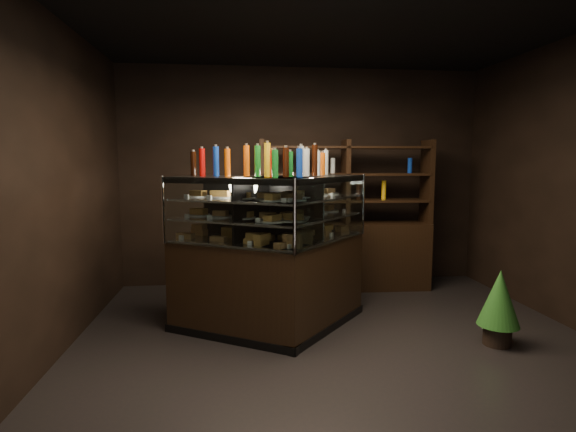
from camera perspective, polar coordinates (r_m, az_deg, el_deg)
name	(u,v)px	position (r m, az deg, el deg)	size (l,w,h in m)	color
ground	(343,354)	(4.24, 6.98, -17.02)	(5.00, 5.00, 0.00)	black
room_shell	(346,135)	(3.88, 7.41, 10.16)	(5.02, 5.02, 3.01)	black
display_case	(274,279)	(4.65, -1.77, -7.94)	(2.16, 1.58, 1.58)	black
food_display	(274,211)	(4.52, -1.80, 0.63)	(1.74, 1.10, 0.48)	gold
bottles_top	(274,162)	(4.50, -1.84, 6.87)	(1.56, 0.96, 0.30)	#147223
potted_conifer	(499,297)	(4.69, 25.27, -9.25)	(0.38, 0.38, 0.82)	black
back_shelving	(345,244)	(6.09, 7.20, -3.60)	(2.29, 0.52, 2.00)	black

